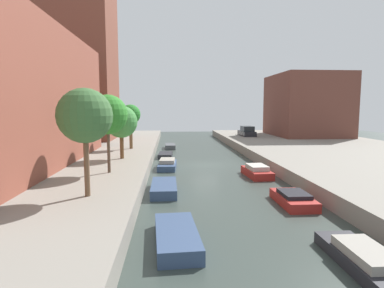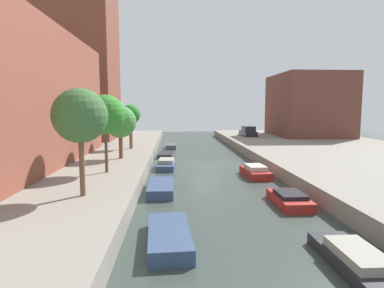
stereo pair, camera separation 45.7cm
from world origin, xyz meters
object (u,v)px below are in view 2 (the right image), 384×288
(low_block_right, at_px, (308,105))
(moored_boat_left_3, at_px, (165,155))
(street_tree_3, at_px, (130,115))
(moored_boat_right_1, at_px, (290,199))
(street_tree_2, at_px, (120,122))
(moored_boat_right_0, at_px, (357,261))
(street_tree_1, at_px, (105,115))
(moored_boat_left_1, at_px, (161,188))
(moored_boat_right_2, at_px, (255,172))
(parked_car, at_px, (248,132))
(apartment_tower_far, at_px, (77,54))
(moored_boat_left_4, at_px, (171,146))
(street_tree_0, at_px, (80,116))
(moored_boat_left_0, at_px, (169,236))
(moored_boat_left_2, at_px, (166,164))

(low_block_right, relative_size, moored_boat_left_3, 3.64)
(street_tree_3, xyz_separation_m, moored_boat_right_1, (10.95, -17.60, -4.26))
(street_tree_2, bearing_deg, moored_boat_right_0, -59.57)
(low_block_right, relative_size, street_tree_3, 2.59)
(street_tree_1, height_order, moored_boat_left_1, street_tree_1)
(moored_boat_right_0, bearing_deg, moored_boat_right_1, 87.08)
(street_tree_2, height_order, street_tree_3, street_tree_3)
(street_tree_2, distance_m, moored_boat_right_2, 12.07)
(parked_car, height_order, moored_boat_right_0, parked_car)
(apartment_tower_far, bearing_deg, moored_boat_right_0, -62.02)
(low_block_right, xyz_separation_m, street_tree_1, (-25.46, -27.25, -0.83))
(low_block_right, distance_m, moored_boat_left_4, 23.00)
(street_tree_0, distance_m, moored_boat_right_1, 11.94)
(parked_car, height_order, moored_boat_left_0, parked_car)
(moored_boat_left_1, bearing_deg, moored_boat_right_0, -56.28)
(street_tree_3, xyz_separation_m, moored_boat_left_4, (4.19, 7.62, -4.29))
(street_tree_1, xyz_separation_m, moored_boat_left_2, (3.89, 6.44, -4.56))
(street_tree_0, distance_m, moored_boat_left_0, 7.37)
(street_tree_1, distance_m, moored_boat_left_4, 21.33)
(moored_boat_right_1, bearing_deg, moored_boat_right_0, -92.92)
(street_tree_0, xyz_separation_m, street_tree_1, (-0.00, 5.83, -0.06))
(moored_boat_left_0, bearing_deg, street_tree_0, 139.60)
(apartment_tower_far, bearing_deg, moored_boat_left_2, -54.72)
(moored_boat_left_4, bearing_deg, parked_car, 29.67)
(apartment_tower_far, relative_size, moored_boat_left_1, 5.81)
(apartment_tower_far, bearing_deg, moored_boat_right_2, -47.81)
(moored_boat_left_0, distance_m, moored_boat_right_0, 6.72)
(parked_car, bearing_deg, moored_boat_right_0, -98.06)
(moored_boat_right_1, height_order, moored_boat_right_2, moored_boat_right_2)
(low_block_right, xyz_separation_m, moored_boat_left_0, (-21.13, -36.78, -5.44))
(street_tree_1, xyz_separation_m, street_tree_2, (0.00, 6.03, -0.75))
(parked_car, relative_size, moored_boat_left_0, 1.11)
(moored_boat_left_4, bearing_deg, street_tree_3, -118.81)
(moored_boat_left_1, relative_size, moored_boat_right_1, 1.16)
(street_tree_3, height_order, moored_boat_left_1, street_tree_3)
(parked_car, distance_m, moored_boat_left_2, 24.14)
(street_tree_0, distance_m, moored_boat_left_2, 13.68)
(street_tree_0, relative_size, moored_boat_right_1, 1.54)
(moored_boat_left_1, relative_size, moored_boat_left_3, 1.20)
(street_tree_3, bearing_deg, moored_boat_right_2, -43.16)
(street_tree_3, height_order, moored_boat_left_3, street_tree_3)
(apartment_tower_far, xyz_separation_m, street_tree_0, (8.54, -29.84, -7.66))
(moored_boat_right_1, bearing_deg, street_tree_1, 156.28)
(apartment_tower_far, xyz_separation_m, street_tree_2, (8.54, -17.98, -8.48))
(street_tree_2, distance_m, moored_boat_left_4, 15.46)
(parked_car, relative_size, moored_boat_right_1, 1.34)
(moored_boat_left_0, bearing_deg, moored_boat_left_3, 91.74)
(low_block_right, relative_size, street_tree_0, 2.29)
(apartment_tower_far, distance_m, low_block_right, 34.84)
(low_block_right, distance_m, moored_boat_left_2, 30.45)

